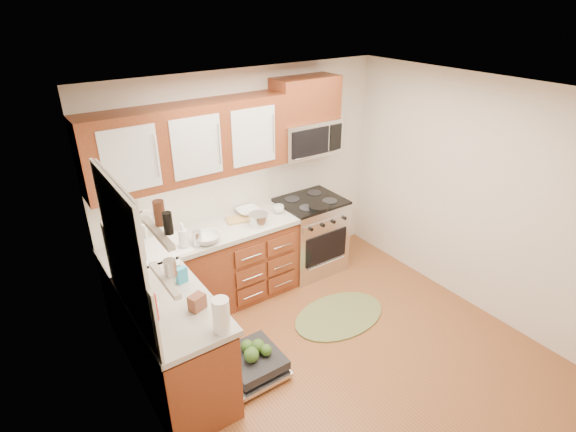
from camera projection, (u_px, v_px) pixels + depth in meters
floor at (341, 354)px, 4.42m from camera, size 3.50×3.50×0.00m
ceiling at (360, 97)px, 3.30m from camera, size 3.50×3.50×0.00m
wall_back at (247, 181)px, 5.15m from camera, size 3.50×0.04×2.50m
wall_front at (553, 370)px, 2.57m from camera, size 3.50×0.04×2.50m
wall_left at (150, 319)px, 2.97m from camera, size 0.04×3.50×2.50m
wall_right at (474, 197)px, 4.75m from camera, size 0.04×3.50×2.50m
base_cabinet_back at (207, 273)px, 4.93m from camera, size 2.05×0.60×0.85m
base_cabinet_left at (177, 349)px, 3.88m from camera, size 0.60×1.25×0.85m
countertop_back at (204, 236)px, 4.71m from camera, size 2.07×0.64×0.05m
countertop_left at (171, 304)px, 3.67m from camera, size 0.64×1.27×0.05m
backsplash_back at (189, 199)px, 4.79m from camera, size 2.05×0.02×0.57m
backsplash_left at (129, 285)px, 3.38m from camera, size 0.02×1.25×0.57m
upper_cabinets at (189, 143)px, 4.37m from camera, size 2.05×0.35×0.75m
cabinet_over_mw at (305, 98)px, 4.97m from camera, size 0.76×0.35×0.47m
range at (310, 235)px, 5.60m from camera, size 0.76×0.64×0.95m
microwave at (306, 137)px, 5.14m from camera, size 0.76×0.38×0.40m
sink at (157, 260)px, 4.47m from camera, size 0.62×0.50×0.26m
dishwasher at (250, 364)px, 4.16m from camera, size 0.70×0.60×0.20m
window at (123, 248)px, 3.21m from camera, size 0.03×1.05×1.05m
window_blind at (118, 205)px, 3.08m from camera, size 0.02×0.96×0.40m
shelf_upper at (157, 233)px, 2.37m from camera, size 0.04×0.40×0.03m
shelf_lower at (164, 280)px, 2.50m from camera, size 0.04×0.40×0.03m
rug at (339, 316)px, 4.92m from camera, size 1.12×0.77×0.02m
skillet at (319, 207)px, 5.16m from camera, size 0.24×0.24×0.04m
stock_pot at (259, 219)px, 4.85m from camera, size 0.22×0.22×0.13m
cutting_board at (240, 219)px, 4.97m from camera, size 0.32×0.25×0.02m
canister at (197, 238)px, 4.45m from camera, size 0.12×0.12×0.15m
paper_towel_roll at (221, 315)px, 3.29m from camera, size 0.16×0.16×0.28m
mustard_bottle at (147, 298)px, 3.52m from camera, size 0.08×0.08×0.24m
red_bottle at (154, 308)px, 3.41m from camera, size 0.06×0.06×0.23m
wooden_box at (197, 302)px, 3.55m from camera, size 0.15×0.13×0.13m
blue_carton at (182, 275)px, 3.88m from camera, size 0.10×0.07×0.15m
bowl_a at (248, 212)px, 5.10m from camera, size 0.26×0.26×0.06m
bowl_b at (207, 239)px, 4.51m from camera, size 0.35×0.35×0.09m
cup at (279, 209)px, 5.12m from camera, size 0.12×0.12×0.09m
soap_bottle_a at (183, 236)px, 4.39m from camera, size 0.11×0.11×0.26m
soap_bottle_b at (176, 266)px, 3.97m from camera, size 0.11×0.11×0.19m
soap_bottle_c at (150, 305)px, 3.48m from camera, size 0.17×0.17×0.17m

